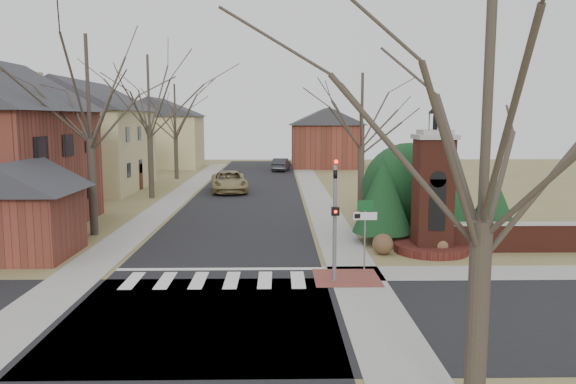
{
  "coord_description": "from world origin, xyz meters",
  "views": [
    {
      "loc": [
        2.29,
        -18.97,
        5.87
      ],
      "look_at": [
        2.73,
        6.0,
        2.55
      ],
      "focal_mm": 35.0,
      "sensor_mm": 36.0,
      "label": 1
    }
  ],
  "objects_px": {
    "brick_gate_monument": "(432,203)",
    "sign_post": "(365,221)",
    "distant_car": "(281,165)",
    "traffic_signal_pole": "(335,211)",
    "pickup_truck": "(229,182)"
  },
  "relations": [
    {
      "from": "brick_gate_monument",
      "to": "pickup_truck",
      "type": "relative_size",
      "value": 1.09
    },
    {
      "from": "traffic_signal_pole",
      "to": "brick_gate_monument",
      "type": "xyz_separation_m",
      "value": [
        4.7,
        4.42,
        -0.42
      ]
    },
    {
      "from": "traffic_signal_pole",
      "to": "pickup_truck",
      "type": "bearing_deg",
      "value": 103.44
    },
    {
      "from": "traffic_signal_pole",
      "to": "sign_post",
      "type": "distance_m",
      "value": 2.02
    },
    {
      "from": "traffic_signal_pole",
      "to": "pickup_truck",
      "type": "xyz_separation_m",
      "value": [
        -5.9,
        24.69,
        -1.76
      ]
    },
    {
      "from": "sign_post",
      "to": "brick_gate_monument",
      "type": "bearing_deg",
      "value": 41.42
    },
    {
      "from": "traffic_signal_pole",
      "to": "distant_car",
      "type": "distance_m",
      "value": 42.39
    },
    {
      "from": "distant_car",
      "to": "pickup_truck",
      "type": "bearing_deg",
      "value": 85.59
    },
    {
      "from": "pickup_truck",
      "to": "distant_car",
      "type": "bearing_deg",
      "value": 69.42
    },
    {
      "from": "brick_gate_monument",
      "to": "pickup_truck",
      "type": "distance_m",
      "value": 22.91
    },
    {
      "from": "brick_gate_monument",
      "to": "distant_car",
      "type": "bearing_deg",
      "value": 99.56
    },
    {
      "from": "traffic_signal_pole",
      "to": "sign_post",
      "type": "xyz_separation_m",
      "value": [
        1.29,
        1.41,
        -0.64
      ]
    },
    {
      "from": "traffic_signal_pole",
      "to": "distant_car",
      "type": "xyz_separation_m",
      "value": [
        -1.68,
        42.31,
        -1.88
      ]
    },
    {
      "from": "brick_gate_monument",
      "to": "sign_post",
      "type": "bearing_deg",
      "value": -138.58
    },
    {
      "from": "traffic_signal_pole",
      "to": "distant_car",
      "type": "relative_size",
      "value": 1.04
    }
  ]
}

